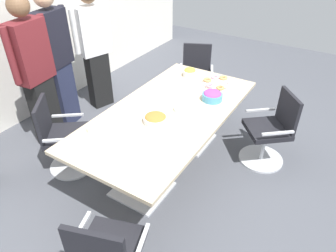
# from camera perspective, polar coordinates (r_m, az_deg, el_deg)

# --- Properties ---
(ground_plane) EXTENTS (10.00, 10.00, 0.01)m
(ground_plane) POSITION_cam_1_polar(r_m,az_deg,el_deg) (3.89, 0.00, -6.76)
(ground_plane) COLOR #4C4F56
(back_wall) EXTENTS (8.00, 0.10, 2.80)m
(back_wall) POSITION_cam_1_polar(r_m,az_deg,el_deg) (4.80, -26.39, 17.14)
(back_wall) COLOR white
(back_wall) RESTS_ON ground
(conference_table) EXTENTS (2.40, 1.20, 0.75)m
(conference_table) POSITION_cam_1_polar(r_m,az_deg,el_deg) (3.51, 0.00, 1.01)
(conference_table) COLOR #CCB793
(conference_table) RESTS_ON ground
(office_chair_0) EXTENTS (0.76, 0.76, 0.91)m
(office_chair_0) POSITION_cam_1_polar(r_m,az_deg,el_deg) (3.89, 18.32, -1.18)
(office_chair_0) COLOR silver
(office_chair_0) RESTS_ON ground
(office_chair_1) EXTENTS (0.72, 0.72, 0.91)m
(office_chair_1) POSITION_cam_1_polar(r_m,az_deg,el_deg) (5.00, 5.12, 8.78)
(office_chair_1) COLOR silver
(office_chair_1) RESTS_ON ground
(office_chair_2) EXTENTS (0.76, 0.76, 0.91)m
(office_chair_2) POSITION_cam_1_polar(r_m,az_deg,el_deg) (3.78, -18.86, -2.37)
(office_chair_2) COLOR silver
(office_chair_2) RESTS_ON ground
(person_standing_1) EXTENTS (0.62, 0.27, 1.88)m
(person_standing_1) POSITION_cam_1_polar(r_m,az_deg,el_deg) (4.08, -23.19, 9.04)
(person_standing_1) COLOR black
(person_standing_1) RESTS_ON ground
(person_standing_2) EXTENTS (0.62, 0.28, 1.87)m
(person_standing_2) POSITION_cam_1_polar(r_m,az_deg,el_deg) (4.43, -19.86, 11.64)
(person_standing_2) COLOR #232842
(person_standing_2) RESTS_ON ground
(person_standing_3) EXTENTS (0.61, 0.34, 1.79)m
(person_standing_3) POSITION_cam_1_polar(r_m,az_deg,el_deg) (4.79, -13.34, 13.78)
(person_standing_3) COLOR black
(person_standing_3) RESTS_ON ground
(snack_bowl_chips_yellow) EXTENTS (0.18, 0.18, 0.12)m
(snack_bowl_chips_yellow) POSITION_cam_1_polar(r_m,az_deg,el_deg) (4.22, 4.05, 9.85)
(snack_bowl_chips_yellow) COLOR white
(snack_bowl_chips_yellow) RESTS_ON conference_table
(snack_bowl_pretzels) EXTENTS (0.26, 0.26, 0.09)m
(snack_bowl_pretzels) POSITION_cam_1_polar(r_m,az_deg,el_deg) (3.24, -2.33, 1.43)
(snack_bowl_pretzels) COLOR white
(snack_bowl_pretzels) RESTS_ON conference_table
(snack_bowl_candy_mix) EXTENTS (0.24, 0.24, 0.12)m
(snack_bowl_candy_mix) POSITION_cam_1_polar(r_m,az_deg,el_deg) (3.66, 8.16, 5.58)
(snack_bowl_candy_mix) COLOR #4C9EC6
(snack_bowl_candy_mix) RESTS_ON conference_table
(donut_platter) EXTENTS (0.40, 0.40, 0.04)m
(donut_platter) POSITION_cam_1_polar(r_m,az_deg,el_deg) (4.06, 9.33, 7.83)
(donut_platter) COLOR white
(donut_platter) RESTS_ON conference_table
(plate_stack) EXTENTS (0.20, 0.20, 0.03)m
(plate_stack) POSITION_cam_1_polar(r_m,az_deg,el_deg) (3.46, 2.75, 3.23)
(plate_stack) COLOR white
(plate_stack) RESTS_ON conference_table
(napkin_pile) EXTENTS (0.19, 0.19, 0.08)m
(napkin_pile) POSITION_cam_1_polar(r_m,az_deg,el_deg) (3.17, -12.20, -0.24)
(napkin_pile) COLOR white
(napkin_pile) RESTS_ON conference_table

